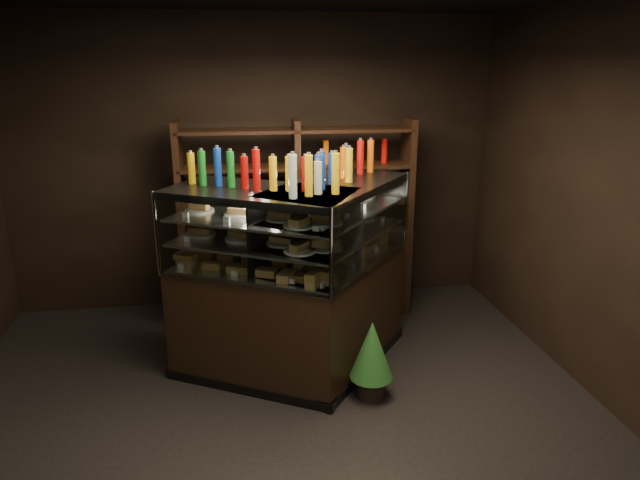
% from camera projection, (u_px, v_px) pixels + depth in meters
% --- Properties ---
extents(ground, '(5.00, 5.00, 0.00)m').
position_uv_depth(ground, '(279.00, 436.00, 4.02)').
color(ground, black).
rests_on(ground, ground).
extents(room_shell, '(5.02, 5.02, 3.01)m').
position_uv_depth(room_shell, '(272.00, 163.00, 3.44)').
color(room_shell, black).
rests_on(room_shell, ground).
extents(display_case, '(2.17, 1.61, 1.60)m').
position_uv_depth(display_case, '(299.00, 310.00, 4.78)').
color(display_case, black).
rests_on(display_case, ground).
extents(food_display, '(1.73, 1.14, 0.49)m').
position_uv_depth(food_display, '(298.00, 234.00, 4.58)').
color(food_display, '#B27940').
rests_on(food_display, display_case).
extents(bottles_top, '(1.56, 1.00, 0.30)m').
position_uv_depth(bottles_top, '(297.00, 168.00, 4.42)').
color(bottles_top, yellow).
rests_on(bottles_top, display_case).
extents(potted_conifer, '(0.34, 0.34, 0.72)m').
position_uv_depth(potted_conifer, '(372.00, 349.00, 4.39)').
color(potted_conifer, black).
rests_on(potted_conifer, ground).
extents(back_shelving, '(2.31, 0.47, 2.00)m').
position_uv_depth(back_shelving, '(297.00, 258.00, 5.83)').
color(back_shelving, black).
rests_on(back_shelving, ground).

